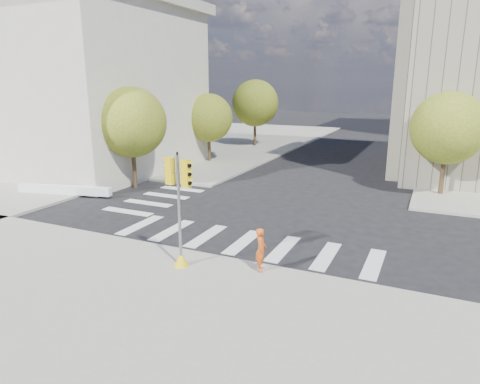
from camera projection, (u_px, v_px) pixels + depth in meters
name	position (u px, v px, depth m)	size (l,w,h in m)	color
ground	(263.00, 228.00, 19.99)	(160.00, 160.00, 0.00)	black
sidewalk_near	(93.00, 363.00, 10.30)	(30.00, 14.00, 0.15)	gray
sidewalk_far_left	(188.00, 139.00, 50.95)	(28.00, 40.00, 0.15)	gray
classical_building	(65.00, 85.00, 33.53)	(19.00, 15.00, 12.70)	beige
tree_lw_near	(131.00, 122.00, 26.72)	(4.40, 4.40, 6.41)	#382616
tree_lw_mid	(209.00, 118.00, 35.63)	(4.00, 4.00, 5.77)	#382616
tree_lw_far	(255.00, 103.00, 44.23)	(4.80, 4.80, 6.95)	#382616
tree_re_near	(448.00, 128.00, 24.74)	(4.20, 4.20, 6.16)	#382616
tree_re_mid	(447.00, 111.00, 35.22)	(4.60, 4.60, 6.66)	#382616
tree_re_far	(445.00, 109.00, 45.89)	(4.00, 4.00, 5.88)	#382616
lamp_near	(457.00, 115.00, 27.92)	(0.35, 0.18, 8.11)	black
lamp_far	(453.00, 105.00, 40.24)	(0.35, 0.18, 8.11)	black
traffic_signal	(180.00, 220.00, 15.15)	(1.08, 0.56, 4.19)	#E3BC0B
photographer	(261.00, 250.00, 15.00)	(0.58, 0.38, 1.58)	#CE4C13
planter_wall	(64.00, 190.00, 25.59)	(6.00, 0.40, 0.50)	white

